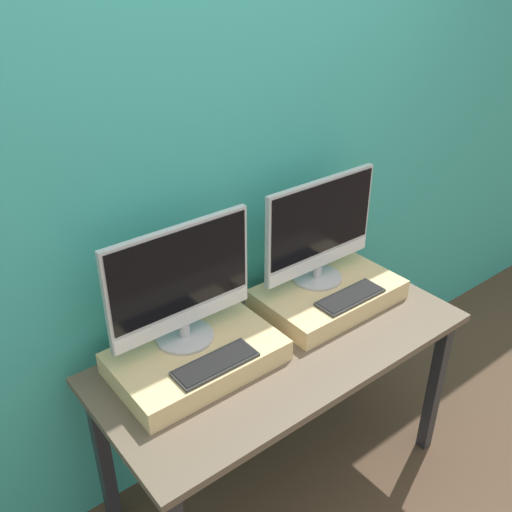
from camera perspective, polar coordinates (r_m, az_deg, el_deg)
The scene contains 8 objects.
wall_back at distance 2.21m, azimuth -3.71°, elevation 7.43°, with size 8.00×0.04×2.60m.
workbench at distance 2.26m, azimuth 2.76°, elevation -10.62°, with size 1.46×0.66×0.76m.
wooden_riser_left at distance 2.09m, azimuth -5.97°, elevation -9.99°, with size 0.59×0.38×0.08m.
monitor_left at distance 1.97m, azimuth -7.51°, elevation -2.74°, with size 0.56×0.21×0.45m.
keyboard_left at distance 1.97m, azimuth -4.08°, elevation -10.69°, with size 0.30×0.11×0.01m.
wooden_riser_right at distance 2.42m, azimuth 7.22°, elevation -3.79°, with size 0.59×0.38×0.08m.
monitor_right at distance 2.33m, azimuth 6.41°, elevation 2.63°, with size 0.56×0.21×0.45m.
keyboard_right at distance 2.33m, azimuth 9.41°, elevation -4.05°, with size 0.30×0.11×0.01m.
Camera 1 is at (-1.15, -0.96, 2.13)m, focal length 40.00 mm.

